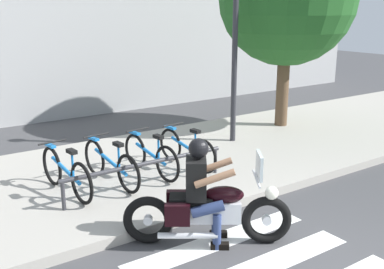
% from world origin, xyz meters
% --- Properties ---
extents(sidewalk, '(24.00, 4.40, 0.15)m').
position_xyz_m(sidewalk, '(0.00, 4.45, 0.07)').
color(sidewalk, '#A8A399').
rests_on(sidewalk, ground).
extents(crosswalk_stripe_3, '(2.80, 0.40, 0.01)m').
position_xyz_m(crosswalk_stripe_3, '(-0.31, 0.80, 0.00)').
color(crosswalk_stripe_3, white).
rests_on(crosswalk_stripe_3, ground).
extents(crosswalk_stripe_4, '(2.80, 0.40, 0.01)m').
position_xyz_m(crosswalk_stripe_4, '(-0.31, 1.60, 0.00)').
color(crosswalk_stripe_4, white).
rests_on(crosswalk_stripe_4, ground).
extents(motorcycle, '(1.90, 1.36, 1.25)m').
position_xyz_m(motorcycle, '(-0.45, 1.65, 0.47)').
color(motorcycle, black).
rests_on(motorcycle, ground).
extents(rider, '(0.77, 0.73, 1.45)m').
position_xyz_m(rider, '(-0.52, 1.69, 0.84)').
color(rider, black).
rests_on(rider, ground).
extents(bicycle_0, '(0.48, 1.69, 0.80)m').
position_xyz_m(bicycle_0, '(-1.53, 3.98, 0.51)').
color(bicycle_0, black).
rests_on(bicycle_0, sidewalk).
extents(bicycle_1, '(0.48, 1.73, 0.79)m').
position_xyz_m(bicycle_1, '(-0.76, 3.98, 0.51)').
color(bicycle_1, black).
rests_on(bicycle_1, sidewalk).
extents(bicycle_2, '(0.48, 1.61, 0.78)m').
position_xyz_m(bicycle_2, '(0.01, 3.98, 0.51)').
color(bicycle_2, black).
rests_on(bicycle_2, sidewalk).
extents(bicycle_3, '(0.48, 1.60, 0.76)m').
position_xyz_m(bicycle_3, '(0.77, 3.98, 0.50)').
color(bicycle_3, black).
rests_on(bicycle_3, sidewalk).
extents(bike_rack, '(2.90, 0.07, 0.49)m').
position_xyz_m(bike_rack, '(-0.38, 3.43, 0.56)').
color(bike_rack, '#333338').
rests_on(bike_rack, sidewalk).
extents(street_lamp, '(0.28, 0.28, 4.20)m').
position_xyz_m(street_lamp, '(2.61, 4.85, 2.55)').
color(street_lamp, '#2D2D33').
rests_on(street_lamp, ground).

